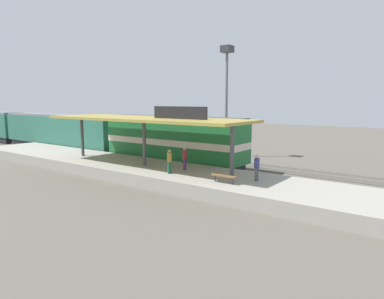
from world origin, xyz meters
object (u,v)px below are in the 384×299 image
at_px(passenger_carriage_front, 60,131).
at_px(person_boarding, 185,157).
at_px(locomotive, 173,140).
at_px(platform_bench, 224,176).
at_px(light_mast, 227,78).
at_px(person_waiting, 169,160).
at_px(person_walking, 257,166).

bearing_deg(passenger_carriage_front, person_boarding, -100.55).
relative_size(locomotive, passenger_carriage_front, 0.72).
bearing_deg(platform_bench, light_mast, 30.69).
relative_size(passenger_carriage_front, person_waiting, 11.70).
distance_m(platform_bench, person_walking, 2.27).
relative_size(platform_bench, person_boarding, 0.99).
height_order(light_mast, person_walking, light_mast).
xyz_separation_m(platform_bench, person_boarding, (1.79, 4.49, 0.51)).
height_order(passenger_carriage_front, light_mast, light_mast).
xyz_separation_m(light_mast, person_waiting, (-13.62, -3.59, -6.54)).
bearing_deg(passenger_carriage_front, person_walking, -98.54).
distance_m(light_mast, person_boarding, 14.17).
height_order(light_mast, person_boarding, light_mast).
xyz_separation_m(platform_bench, light_mast, (13.80, 8.19, 7.05)).
relative_size(platform_bench, person_walking, 0.99).
relative_size(platform_bench, locomotive, 0.12).
distance_m(locomotive, person_walking, 11.36).
relative_size(light_mast, person_walking, 6.84).
bearing_deg(person_walking, locomotive, 67.85).
bearing_deg(light_mast, person_waiting, -165.24).
bearing_deg(person_waiting, light_mast, 14.76).
xyz_separation_m(locomotive, light_mast, (7.80, -0.93, 5.99)).
bearing_deg(locomotive, passenger_carriage_front, 90.00).
height_order(person_waiting, person_boarding, same).
bearing_deg(platform_bench, person_boarding, 68.31).
relative_size(platform_bench, person_waiting, 0.99).
xyz_separation_m(person_waiting, person_boarding, (1.61, -0.11, 0.00)).
bearing_deg(light_mast, person_boarding, -162.87).
bearing_deg(locomotive, person_waiting, -142.18).
bearing_deg(light_mast, locomotive, 173.20).
relative_size(passenger_carriage_front, person_walking, 11.70).
xyz_separation_m(platform_bench, passenger_carriage_front, (6.00, 27.12, 0.97)).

